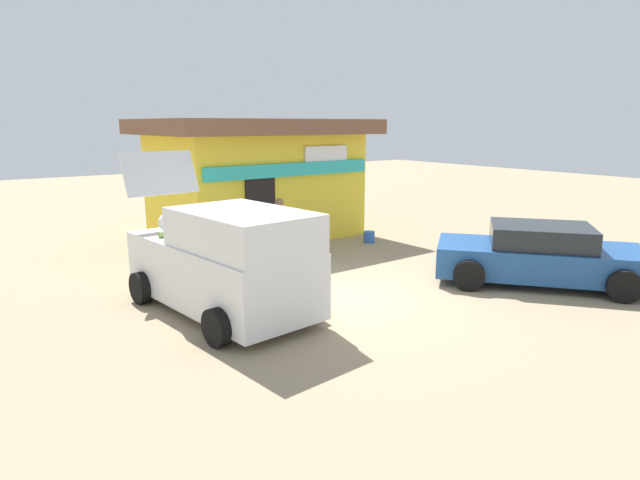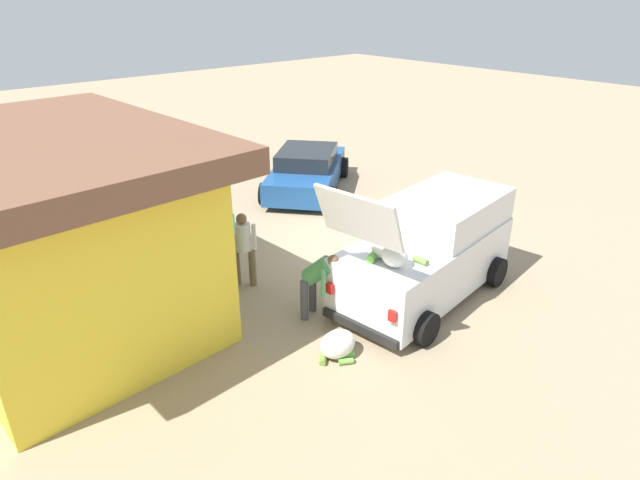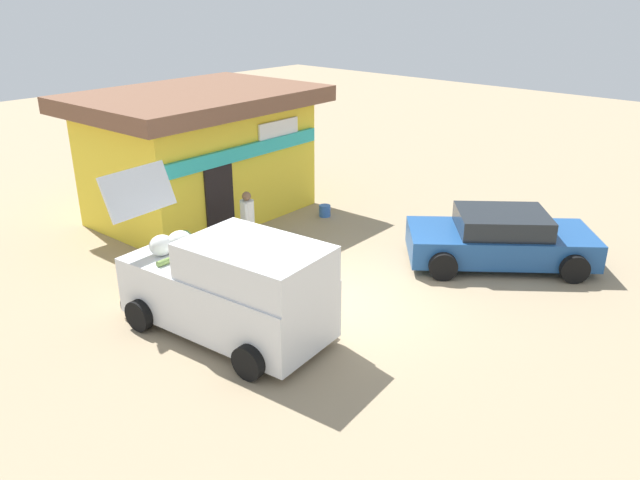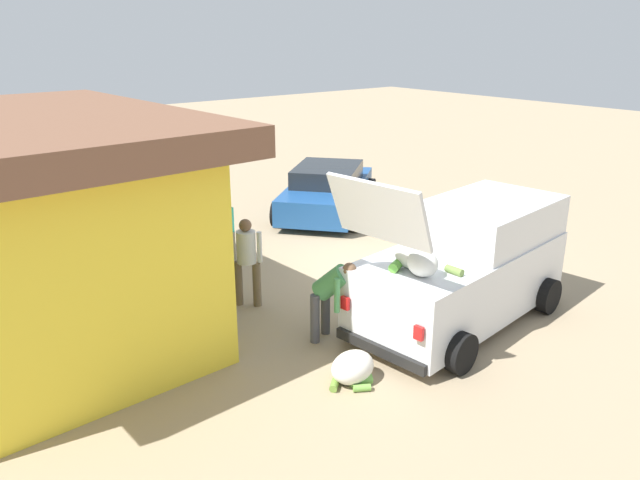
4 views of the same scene
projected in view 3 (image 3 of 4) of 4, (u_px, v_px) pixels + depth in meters
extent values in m
plane|color=#9E896B|center=(334.00, 299.00, 13.18)|extent=(60.00, 60.00, 0.00)
cube|color=yellow|center=(200.00, 162.00, 17.51)|extent=(5.72, 3.96, 3.10)
cube|color=#2DB7B2|center=(247.00, 151.00, 16.14)|extent=(5.29, 0.33, 0.36)
cube|color=black|center=(220.00, 203.00, 15.89)|extent=(0.90, 0.10, 2.00)
cube|color=white|center=(279.00, 131.00, 16.90)|extent=(1.50, 0.12, 0.60)
cube|color=brown|center=(195.00, 99.00, 16.84)|extent=(6.64, 4.88, 0.43)
cube|color=silver|center=(226.00, 296.00, 11.71)|extent=(2.21, 4.26, 1.13)
cube|color=silver|center=(255.00, 263.00, 10.95)|extent=(1.96, 2.71, 0.67)
cube|color=black|center=(310.00, 282.00, 10.31)|extent=(1.48, 0.25, 0.51)
cube|color=silver|center=(138.00, 191.00, 12.26)|extent=(1.60, 0.58, 0.88)
ellipsoid|color=silver|center=(180.00, 241.00, 12.18)|extent=(0.51, 0.42, 0.42)
ellipsoid|color=silver|center=(161.00, 245.00, 12.01)|extent=(0.49, 0.41, 0.41)
cylinder|color=#63B63E|center=(174.00, 244.00, 12.42)|extent=(0.24, 0.28, 0.15)
cylinder|color=olive|center=(164.00, 262.00, 11.64)|extent=(0.29, 0.12, 0.12)
cube|color=black|center=(154.00, 290.00, 13.01)|extent=(1.65, 0.27, 0.16)
cube|color=red|center=(124.00, 278.00, 12.29)|extent=(0.15, 0.08, 0.20)
cube|color=red|center=(176.00, 256.00, 13.32)|extent=(0.15, 0.08, 0.20)
cylinder|color=black|center=(249.00, 362.00, 10.42)|extent=(0.29, 0.64, 0.62)
cylinder|color=black|center=(314.00, 317.00, 11.83)|extent=(0.29, 0.64, 0.62)
cylinder|color=black|center=(140.00, 315.00, 11.90)|extent=(0.29, 0.64, 0.62)
cylinder|color=black|center=(210.00, 280.00, 13.32)|extent=(0.29, 0.64, 0.62)
cube|color=#1E4C8C|center=(500.00, 243.00, 14.72)|extent=(4.13, 4.47, 0.65)
cube|color=#1E2328|center=(502.00, 222.00, 14.51)|extent=(2.55, 2.61, 0.46)
cylinder|color=black|center=(432.00, 234.00, 15.76)|extent=(0.58, 0.64, 0.65)
cylinder|color=black|center=(443.00, 266.00, 13.93)|extent=(0.58, 0.64, 0.65)
cylinder|color=black|center=(548.00, 236.00, 15.64)|extent=(0.58, 0.64, 0.65)
cylinder|color=black|center=(574.00, 269.00, 13.81)|extent=(0.58, 0.64, 0.65)
cylinder|color=#726047|center=(249.00, 236.00, 15.39)|extent=(0.15, 0.15, 0.82)
cylinder|color=#726047|center=(248.00, 241.00, 15.08)|extent=(0.15, 0.15, 0.82)
cylinder|color=silver|center=(247.00, 212.00, 14.97)|extent=(0.48, 0.48, 0.58)
sphere|color=brown|center=(246.00, 196.00, 14.82)|extent=(0.22, 0.22, 0.22)
cylinder|color=silver|center=(248.00, 208.00, 15.19)|extent=(0.09, 0.09, 0.55)
cylinder|color=silver|center=(246.00, 215.00, 14.74)|extent=(0.09, 0.09, 0.55)
cylinder|color=#4C4C51|center=(203.00, 265.00, 13.81)|extent=(0.15, 0.15, 0.81)
cylinder|color=#4C4C51|center=(190.00, 263.00, 13.92)|extent=(0.15, 0.15, 0.81)
cylinder|color=#4C9959|center=(189.00, 242.00, 13.46)|extent=(0.73, 0.56, 0.64)
sphere|color=brown|center=(181.00, 236.00, 13.10)|extent=(0.22, 0.22, 0.22)
cylinder|color=#4C9959|center=(194.00, 251.00, 13.22)|extent=(0.09, 0.09, 0.55)
cylinder|color=#4C9959|center=(175.00, 248.00, 13.38)|extent=(0.09, 0.09, 0.55)
ellipsoid|color=silver|center=(136.00, 284.00, 13.33)|extent=(0.60, 0.73, 0.44)
cylinder|color=#65A745|center=(131.00, 293.00, 13.27)|extent=(0.25, 0.34, 0.15)
cylinder|color=olive|center=(131.00, 287.00, 13.60)|extent=(0.30, 0.32, 0.11)
cylinder|color=#6EA743|center=(124.00, 295.00, 13.25)|extent=(0.21, 0.26, 0.10)
cylinder|color=blue|center=(325.00, 211.00, 17.85)|extent=(0.33, 0.33, 0.33)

